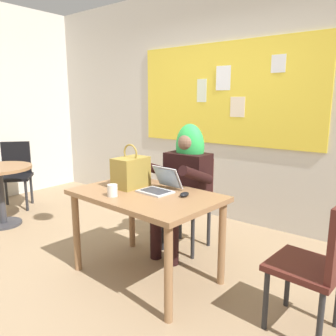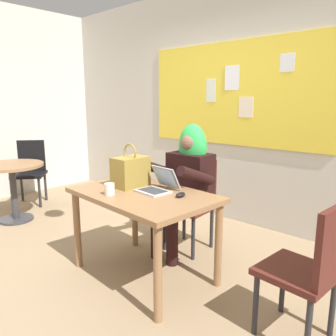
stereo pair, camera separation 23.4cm
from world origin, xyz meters
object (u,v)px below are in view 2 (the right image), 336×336
(desk_main, at_px, (143,204))
(computer_mouse, at_px, (181,195))
(person_costumed, at_px, (186,178))
(side_table_round, at_px, (13,179))
(chair_at_desk, at_px, (193,198))
(chair_extra_corner, at_px, (311,266))
(chair_spare_by_window, at_px, (30,168))
(coffee_mug, at_px, (110,189))
(laptop, at_px, (158,186))
(handbag, at_px, (130,171))

(desk_main, bearing_deg, computer_mouse, 19.98)
(person_costumed, relative_size, side_table_round, 1.70)
(chair_at_desk, distance_m, chair_extra_corner, 1.52)
(desk_main, bearing_deg, side_table_round, -175.59)
(desk_main, xyz_separation_m, chair_spare_by_window, (-2.72, 0.33, -0.13))
(chair_at_desk, bearing_deg, coffee_mug, -9.62)
(desk_main, bearing_deg, coffee_mug, -121.62)
(desk_main, xyz_separation_m, coffee_mug, (-0.14, -0.23, 0.15))
(computer_mouse, bearing_deg, laptop, 172.03)
(chair_at_desk, relative_size, handbag, 2.40)
(person_costumed, xyz_separation_m, computer_mouse, (0.36, -0.50, 0.01))
(side_table_round, bearing_deg, laptop, 7.30)
(computer_mouse, bearing_deg, desk_main, -166.91)
(laptop, height_order, chair_spare_by_window, laptop)
(laptop, bearing_deg, chair_at_desk, 105.29)
(person_costumed, height_order, coffee_mug, person_costumed)
(computer_mouse, height_order, side_table_round, computer_mouse)
(coffee_mug, height_order, chair_spare_by_window, chair_spare_by_window)
(person_costumed, height_order, chair_extra_corner, person_costumed)
(person_costumed, bearing_deg, chair_at_desk, -177.08)
(person_costumed, distance_m, handbag, 0.59)
(coffee_mug, relative_size, side_table_round, 0.13)
(handbag, bearing_deg, coffee_mug, -73.27)
(coffee_mug, bearing_deg, side_table_round, 178.17)
(desk_main, bearing_deg, laptop, 64.37)
(desk_main, relative_size, handbag, 3.28)
(laptop, xyz_separation_m, coffee_mug, (-0.20, -0.35, 0.00))
(coffee_mug, distance_m, chair_spare_by_window, 2.65)
(desk_main, height_order, coffee_mug, coffee_mug)
(handbag, xyz_separation_m, chair_spare_by_window, (-2.49, 0.26, -0.36))
(handbag, distance_m, coffee_mug, 0.32)
(computer_mouse, xyz_separation_m, handbag, (-0.54, -0.05, 0.12))
(desk_main, height_order, person_costumed, person_costumed)
(handbag, distance_m, chair_spare_by_window, 2.53)
(handbag, height_order, chair_extra_corner, handbag)
(computer_mouse, height_order, chair_spare_by_window, chair_spare_by_window)
(coffee_mug, distance_m, chair_extra_corner, 1.53)
(person_costumed, xyz_separation_m, side_table_round, (-2.10, -0.78, -0.21))
(chair_at_desk, xyz_separation_m, person_costumed, (0.01, -0.13, 0.23))
(person_costumed, bearing_deg, chair_spare_by_window, -84.04)
(desk_main, bearing_deg, chair_spare_by_window, 173.19)
(computer_mouse, height_order, handbag, handbag)
(laptop, height_order, handbag, handbag)
(person_costumed, xyz_separation_m, chair_spare_by_window, (-2.67, -0.29, -0.23))
(laptop, xyz_separation_m, chair_extra_corner, (1.27, 0.01, -0.27))
(chair_at_desk, xyz_separation_m, computer_mouse, (0.37, -0.63, 0.24))
(side_table_round, bearing_deg, desk_main, 4.41)
(desk_main, bearing_deg, handbag, 163.98)
(desk_main, height_order, side_table_round, desk_main)
(chair_at_desk, distance_m, coffee_mug, 1.02)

